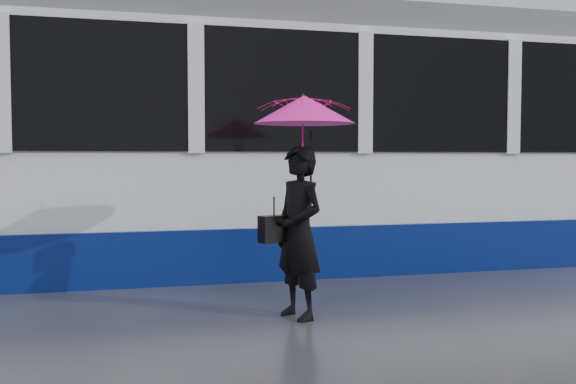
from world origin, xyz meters
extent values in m
plane|color=#29292E|center=(0.00, 0.00, 0.00)|extent=(90.00, 90.00, 0.00)
cube|color=#3F3D38|center=(0.00, 1.78, 0.01)|extent=(34.00, 0.07, 0.02)
cube|color=#3F3D38|center=(0.00, 3.22, 0.01)|extent=(34.00, 0.07, 0.02)
cube|color=white|center=(3.67, 2.50, 1.52)|extent=(24.00, 2.40, 2.95)
cube|color=navy|center=(3.67, 2.50, 0.31)|extent=(24.00, 2.56, 0.62)
cube|color=black|center=(3.67, 2.50, 2.20)|extent=(23.00, 2.48, 1.40)
cube|color=#585A60|center=(3.67, 2.50, 3.17)|extent=(23.60, 2.20, 0.35)
imported|color=black|center=(-0.12, -0.47, 0.77)|extent=(0.55, 0.66, 1.53)
imported|color=#F01492|center=(-0.07, -0.47, 1.61)|extent=(1.10, 1.11, 0.77)
cone|color=#F01492|center=(-0.07, -0.47, 1.85)|extent=(1.18, 1.18, 0.25)
cylinder|color=black|center=(-0.07, -0.47, 2.00)|extent=(0.01, 0.01, 0.06)
cylinder|color=black|center=(0.00, -0.45, 1.33)|extent=(0.02, 0.02, 0.67)
cube|color=black|center=(-0.34, -0.45, 0.80)|extent=(0.30, 0.21, 0.24)
cylinder|color=black|center=(-0.34, -0.45, 1.01)|extent=(0.01, 0.01, 0.18)
camera|label=1|loc=(-1.62, -5.92, 1.42)|focal=40.00mm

